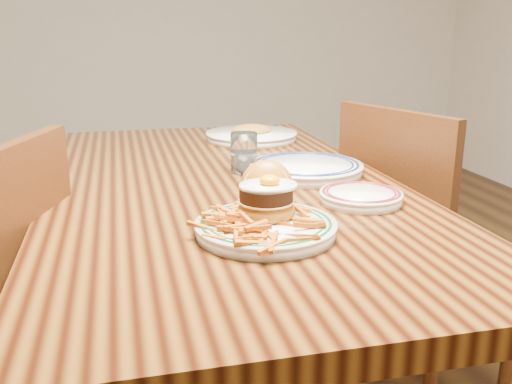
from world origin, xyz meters
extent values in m
cube|color=black|center=(0.00, 0.00, 0.72)|extent=(0.85, 1.60, 0.05)
cylinder|color=black|center=(-0.36, 0.74, 0.35)|extent=(0.07, 0.07, 0.70)
cylinder|color=black|center=(0.36, 0.74, 0.35)|extent=(0.07, 0.07, 0.70)
cube|color=#3D210C|center=(-0.44, -0.23, 0.68)|extent=(0.16, 0.41, 0.46)
cube|color=#3D210C|center=(0.67, 0.10, 0.43)|extent=(0.54, 0.54, 0.04)
cube|color=#3D210C|center=(0.48, 0.03, 0.68)|extent=(0.17, 0.41, 0.45)
cylinder|color=#3D210C|center=(0.78, 0.33, 0.21)|extent=(0.04, 0.04, 0.41)
cylinder|color=#3D210C|center=(0.44, 0.21, 0.21)|extent=(0.04, 0.04, 0.41)
cylinder|color=#3D210C|center=(0.90, -0.02, 0.21)|extent=(0.04, 0.04, 0.41)
cylinder|color=#3D210C|center=(0.55, -0.13, 0.21)|extent=(0.04, 0.04, 0.41)
cylinder|color=white|center=(0.01, -0.40, 0.76)|extent=(0.26, 0.26, 0.02)
cylinder|color=white|center=(0.01, -0.40, 0.77)|extent=(0.26, 0.26, 0.01)
torus|color=#0C461D|center=(0.01, -0.40, 0.77)|extent=(0.24, 0.24, 0.01)
torus|color=#0C461D|center=(0.01, -0.40, 0.77)|extent=(0.22, 0.22, 0.01)
ellipsoid|color=#A45B15|center=(0.02, -0.37, 0.79)|extent=(0.11, 0.11, 0.05)
cylinder|color=beige|center=(0.02, -0.37, 0.81)|extent=(0.11, 0.11, 0.00)
cylinder|color=black|center=(0.02, -0.37, 0.82)|extent=(0.10, 0.10, 0.03)
ellipsoid|color=white|center=(0.02, -0.37, 0.84)|extent=(0.11, 0.09, 0.01)
ellipsoid|color=orange|center=(0.02, -0.37, 0.85)|extent=(0.04, 0.04, 0.02)
ellipsoid|color=#A45B15|center=(0.03, -0.31, 0.82)|extent=(0.12, 0.11, 0.12)
cylinder|color=beige|center=(0.03, -0.32, 0.82)|extent=(0.10, 0.06, 0.09)
cylinder|color=white|center=(0.26, -0.25, 0.76)|extent=(0.18, 0.18, 0.02)
cylinder|color=white|center=(0.26, -0.25, 0.77)|extent=(0.18, 0.18, 0.01)
torus|color=maroon|center=(0.26, -0.25, 0.77)|extent=(0.17, 0.17, 0.01)
torus|color=maroon|center=(0.26, -0.25, 0.77)|extent=(0.15, 0.15, 0.01)
cube|color=silver|center=(0.28, -0.24, 0.77)|extent=(0.10, 0.08, 0.00)
cylinder|color=white|center=(0.22, 0.01, 0.76)|extent=(0.29, 0.29, 0.02)
cylinder|color=white|center=(0.22, 0.01, 0.78)|extent=(0.30, 0.30, 0.01)
torus|color=#0E1B47|center=(0.22, 0.01, 0.78)|extent=(0.27, 0.27, 0.01)
torus|color=#0E1B47|center=(0.22, 0.01, 0.78)|extent=(0.25, 0.25, 0.01)
cylinder|color=white|center=(0.07, 0.08, 0.80)|extent=(0.07, 0.07, 0.11)
cylinder|color=silver|center=(0.07, 0.08, 0.78)|extent=(0.06, 0.06, 0.05)
cylinder|color=white|center=(0.19, 0.50, 0.76)|extent=(0.30, 0.30, 0.02)
cylinder|color=white|center=(0.19, 0.50, 0.78)|extent=(0.31, 0.31, 0.01)
ellipsoid|color=#AF8532|center=(0.19, 0.50, 0.79)|extent=(0.13, 0.11, 0.04)
camera|label=1|loc=(-0.24, -1.36, 1.12)|focal=40.00mm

